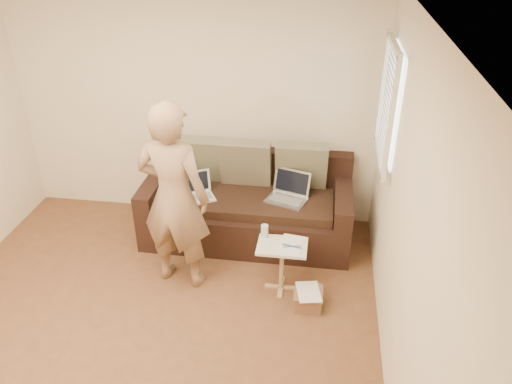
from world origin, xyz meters
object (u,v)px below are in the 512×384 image
at_px(person, 174,198).
at_px(striped_box, 308,299).
at_px(side_table, 282,267).
at_px(laptop_white, 197,199).
at_px(sofa, 247,203).
at_px(laptop_silver, 286,201).
at_px(drinking_glass, 265,231).

relative_size(person, striped_box, 7.03).
bearing_deg(person, side_table, -171.71).
bearing_deg(striped_box, person, 170.20).
xyz_separation_m(laptop_white, person, (-0.02, -0.66, 0.40)).
distance_m(sofa, laptop_silver, 0.44).
distance_m(laptop_silver, striped_box, 1.11).
relative_size(sofa, striped_box, 8.43).
height_order(laptop_silver, side_table, laptop_silver).
relative_size(sofa, laptop_white, 6.17).
height_order(laptop_white, striped_box, laptop_white).
relative_size(person, side_table, 3.66).
bearing_deg(striped_box, laptop_silver, 107.34).
bearing_deg(laptop_white, side_table, -63.92).
bearing_deg(striped_box, side_table, 142.13).
xyz_separation_m(sofa, striped_box, (0.72, -1.04, -0.34)).
distance_m(laptop_silver, laptop_white, 0.93).
bearing_deg(drinking_glass, sofa, 111.41).
relative_size(sofa, laptop_silver, 5.48).
distance_m(side_table, drinking_glass, 0.38).
relative_size(laptop_silver, side_table, 0.80).
height_order(sofa, striped_box, sofa).
bearing_deg(side_table, striped_box, -37.87).
xyz_separation_m(laptop_white, side_table, (0.96, -0.67, -0.27)).
distance_m(laptop_white, person, 0.77).
bearing_deg(striped_box, drinking_glass, 143.85).
relative_size(laptop_white, person, 0.19).
bearing_deg(drinking_glass, person, -172.27).
distance_m(laptop_white, drinking_glass, 0.96).
bearing_deg(laptop_silver, person, -123.42).
bearing_deg(person, laptop_white, -83.15).
bearing_deg(drinking_glass, laptop_white, 144.94).
relative_size(sofa, person, 1.20).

